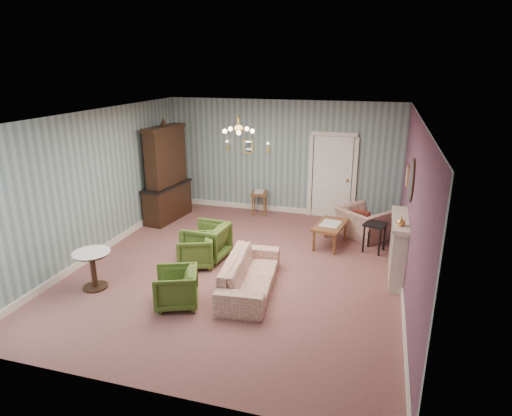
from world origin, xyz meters
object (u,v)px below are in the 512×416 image
(pedestal_table, at_px, (93,270))
(dresser, at_px, (166,171))
(olive_chair_b, at_px, (195,249))
(olive_chair_a, at_px, (176,286))
(olive_chair_c, at_px, (207,240))
(sofa_chintz, at_px, (250,269))
(side_table_black, at_px, (374,238))
(wingback_chair, at_px, (364,218))
(fireplace, at_px, (398,248))
(coffee_table, at_px, (330,235))

(pedestal_table, bearing_deg, dresser, 96.35)
(olive_chair_b, bearing_deg, olive_chair_a, -9.47)
(olive_chair_c, distance_m, dresser, 2.77)
(sofa_chintz, height_order, pedestal_table, sofa_chintz)
(side_table_black, bearing_deg, wingback_chair, 108.37)
(side_table_black, bearing_deg, dresser, 172.56)
(olive_chair_b, distance_m, pedestal_table, 1.87)
(olive_chair_a, relative_size, olive_chair_b, 0.99)
(olive_chair_c, relative_size, side_table_black, 1.27)
(olive_chair_a, bearing_deg, pedestal_table, -115.97)
(sofa_chintz, bearing_deg, pedestal_table, 99.36)
(olive_chair_c, bearing_deg, dresser, -131.83)
(olive_chair_a, relative_size, fireplace, 0.49)
(wingback_chair, bearing_deg, pedestal_table, 81.08)
(wingback_chair, relative_size, dresser, 0.42)
(olive_chair_b, xyz_separation_m, wingback_chair, (3.04, 2.42, 0.11))
(olive_chair_b, relative_size, fireplace, 0.49)
(olive_chair_b, bearing_deg, coffee_table, 104.53)
(dresser, height_order, side_table_black, dresser)
(olive_chair_a, xyz_separation_m, pedestal_table, (-1.63, 0.12, 0.00))
(sofa_chintz, relative_size, pedestal_table, 2.91)
(olive_chair_c, distance_m, coffee_table, 2.65)
(side_table_black, bearing_deg, pedestal_table, -147.39)
(olive_chair_a, bearing_deg, fireplace, 98.50)
(coffee_table, bearing_deg, olive_chair_a, -123.69)
(olive_chair_a, relative_size, dresser, 0.28)
(dresser, bearing_deg, wingback_chair, 9.08)
(sofa_chintz, bearing_deg, fireplace, -70.11)
(coffee_table, bearing_deg, wingback_chair, 47.90)
(olive_chair_b, height_order, coffee_table, olive_chair_b)
(fireplace, xyz_separation_m, pedestal_table, (-5.05, -1.87, -0.23))
(wingback_chair, distance_m, dresser, 4.84)
(dresser, height_order, coffee_table, dresser)
(sofa_chintz, xyz_separation_m, side_table_black, (2.01, 2.26, -0.08))
(olive_chair_c, relative_size, dresser, 0.32)
(sofa_chintz, relative_size, coffee_table, 2.02)
(fireplace, bearing_deg, wingback_chair, 110.01)
(olive_chair_c, height_order, coffee_table, olive_chair_c)
(olive_chair_a, bearing_deg, olive_chair_c, 164.86)
(wingback_chair, relative_size, fireplace, 0.74)
(olive_chair_b, relative_size, coffee_table, 0.69)
(sofa_chintz, bearing_deg, wingback_chair, -35.69)
(olive_chair_a, bearing_deg, coffee_table, 124.65)
(olive_chair_a, distance_m, olive_chair_b, 1.47)
(olive_chair_c, bearing_deg, pedestal_table, -35.09)
(olive_chair_a, xyz_separation_m, fireplace, (3.43, 1.99, 0.24))
(wingback_chair, distance_m, coffee_table, 1.00)
(olive_chair_a, bearing_deg, sofa_chintz, 108.09)
(olive_chair_c, bearing_deg, sofa_chintz, 54.72)
(sofa_chintz, height_order, coffee_table, sofa_chintz)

